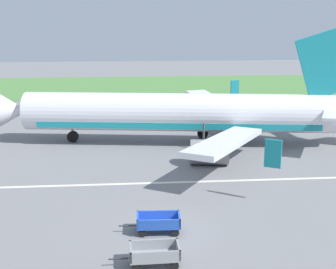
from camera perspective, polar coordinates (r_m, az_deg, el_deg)
The scene contains 6 objects.
ground_plane at distance 27.68m, azimuth -0.49°, elevation -11.78°, with size 220.00×220.00×0.00m, color slate.
grass_strip at distance 85.09m, azimuth -3.60°, elevation 5.92°, with size 220.00×28.00×0.06m, color #518442.
apron_stripe at distance 35.25m, azimuth -1.53°, elevation -5.94°, with size 120.00×0.36×0.01m, color silver.
airplane at distance 45.39m, azimuth 2.52°, elevation 2.61°, with size 37.63×30.32×11.34m.
baggage_cart_nearest at distance 24.06m, azimuth -1.69°, elevation -14.41°, with size 3.56×1.45×1.07m.
baggage_cart_second_in_row at distance 27.35m, azimuth -1.20°, elevation -10.72°, with size 3.58×1.50×1.07m.
Camera 1 is at (-1.90, -24.83, 12.08)m, focal length 49.82 mm.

